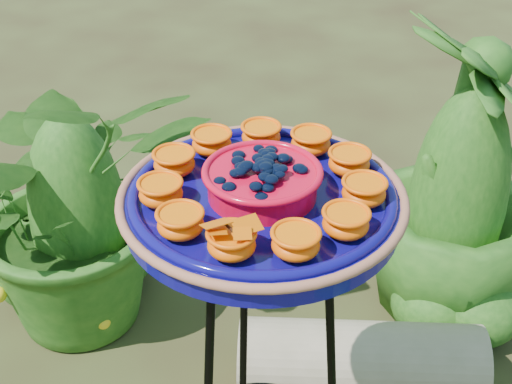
% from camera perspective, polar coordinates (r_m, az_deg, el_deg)
% --- Properties ---
extents(tripod_stand, '(0.42, 0.42, 0.91)m').
position_cam_1_polar(tripod_stand, '(1.43, 0.42, -13.67)').
color(tripod_stand, black).
rests_on(tripod_stand, ground).
extents(feeder_dish, '(0.58, 0.58, 0.11)m').
position_cam_1_polar(feeder_dish, '(1.17, 0.50, -0.29)').
color(feeder_dish, '#0B0861').
rests_on(feeder_dish, tripod_stand).
extents(driftwood_log, '(0.68, 0.24, 0.22)m').
position_cam_1_polar(driftwood_log, '(2.06, 8.31, -13.22)').
color(driftwood_log, tan).
rests_on(driftwood_log, ground).
extents(shrub_back_left, '(0.96, 0.90, 0.87)m').
position_cam_1_polar(shrub_back_left, '(2.15, -14.20, -0.47)').
color(shrub_back_left, '#1B4A13').
rests_on(shrub_back_left, ground).
extents(shrub_back_right, '(0.64, 0.64, 0.96)m').
position_cam_1_polar(shrub_back_right, '(2.17, 16.08, 0.99)').
color(shrub_back_right, '#1B4A13').
rests_on(shrub_back_right, ground).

